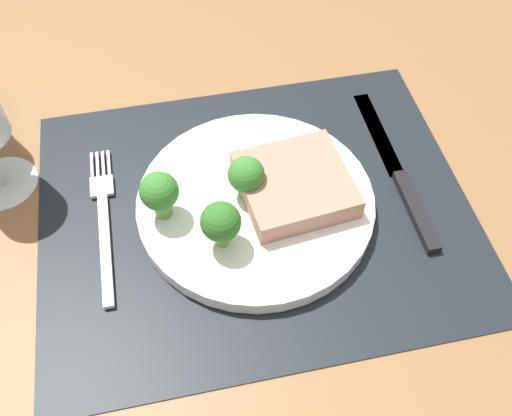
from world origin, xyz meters
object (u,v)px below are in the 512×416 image
at_px(fork, 104,220).
at_px(knife, 401,178).
at_px(plate, 256,203).
at_px(steak, 296,187).

bearing_deg(fork, knife, -1.75).
bearing_deg(knife, plate, -177.37).
distance_m(steak, fork, 0.20).
bearing_deg(plate, steak, -4.77).
relative_size(plate, fork, 1.25).
relative_size(steak, knife, 0.46).
relative_size(plate, steak, 2.29).
height_order(plate, fork, plate).
distance_m(plate, knife, 0.16).
bearing_deg(steak, fork, 174.80).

